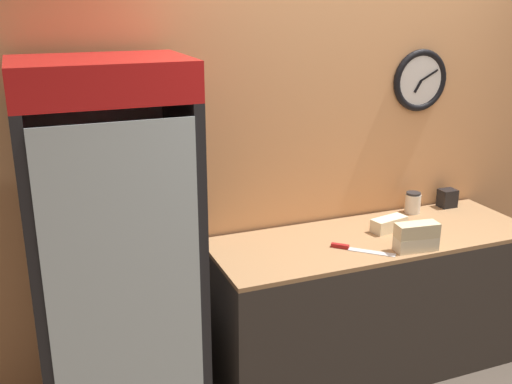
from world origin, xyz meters
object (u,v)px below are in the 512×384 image
at_px(sandwich_stack_middle, 417,230).
at_px(sandwich_flat_left, 389,224).
at_px(beverage_cooler, 111,238).
at_px(condiment_jar, 413,203).
at_px(sandwich_stack_bottom, 416,243).
at_px(napkin_dispenser, 447,198).
at_px(chefs_knife, 354,249).

distance_m(sandwich_stack_middle, sandwich_flat_left, 0.31).
bearing_deg(beverage_cooler, condiment_jar, 6.03).
bearing_deg(sandwich_flat_left, sandwich_stack_bottom, -94.91).
height_order(sandwich_flat_left, napkin_dispenser, napkin_dispenser).
xyz_separation_m(chefs_knife, napkin_dispenser, (0.95, 0.40, 0.05)).
bearing_deg(napkin_dispenser, sandwich_stack_bottom, -140.10).
bearing_deg(condiment_jar, beverage_cooler, -173.97).
bearing_deg(sandwich_stack_bottom, napkin_dispenser, 39.90).
height_order(chefs_knife, napkin_dispenser, napkin_dispenser).
xyz_separation_m(sandwich_flat_left, napkin_dispenser, (0.60, 0.22, 0.02)).
distance_m(chefs_knife, condiment_jar, 0.77).
distance_m(sandwich_stack_bottom, napkin_dispenser, 0.82).
distance_m(beverage_cooler, sandwich_stack_middle, 1.64).
bearing_deg(sandwich_stack_bottom, condiment_jar, 56.09).
bearing_deg(sandwich_stack_middle, beverage_cooler, 169.09).
distance_m(sandwich_stack_bottom, sandwich_stack_middle, 0.08).
distance_m(beverage_cooler, chefs_knife, 1.32).
xyz_separation_m(sandwich_stack_middle, napkin_dispenser, (0.63, 0.53, -0.06)).
relative_size(sandwich_stack_bottom, condiment_jar, 1.80).
bearing_deg(napkin_dispenser, beverage_cooler, -174.45).
bearing_deg(napkin_dispenser, sandwich_stack_middle, -140.10).
bearing_deg(sandwich_stack_middle, sandwich_flat_left, 85.09).
xyz_separation_m(sandwich_stack_bottom, condiment_jar, (0.35, 0.52, 0.03)).
height_order(beverage_cooler, sandwich_stack_bottom, beverage_cooler).
xyz_separation_m(beverage_cooler, chefs_knife, (1.29, -0.18, -0.19)).
height_order(beverage_cooler, chefs_knife, beverage_cooler).
xyz_separation_m(beverage_cooler, napkin_dispenser, (2.24, 0.22, -0.14)).
bearing_deg(sandwich_stack_middle, napkin_dispenser, 39.90).
xyz_separation_m(beverage_cooler, condiment_jar, (1.95, 0.21, -0.13)).
bearing_deg(chefs_knife, sandwich_flat_left, 27.18).
relative_size(beverage_cooler, sandwich_stack_bottom, 7.87).
distance_m(sandwich_flat_left, chefs_knife, 0.39).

